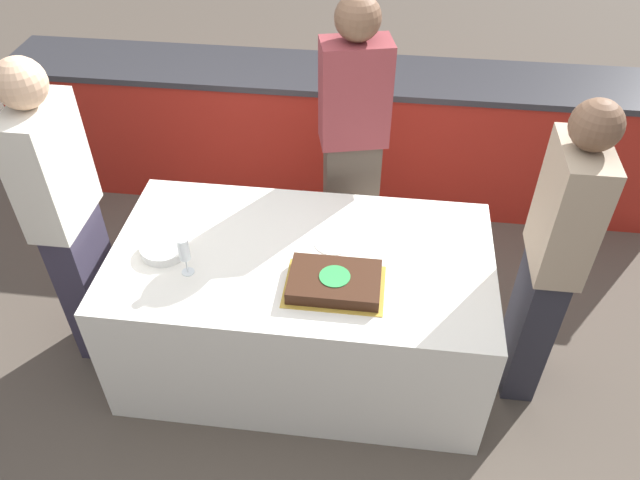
% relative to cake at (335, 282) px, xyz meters
% --- Properties ---
extents(ground_plane, '(14.00, 14.00, 0.00)m').
position_rel_cake_xyz_m(ground_plane, '(-0.18, 0.19, -0.79)').
color(ground_plane, brown).
extents(back_counter, '(4.40, 0.58, 0.92)m').
position_rel_cake_xyz_m(back_counter, '(-0.18, 1.77, -0.33)').
color(back_counter, '#A82319').
rests_on(back_counter, ground_plane).
extents(dining_table, '(1.81, 0.99, 0.75)m').
position_rel_cake_xyz_m(dining_table, '(-0.18, 0.19, -0.41)').
color(dining_table, white).
rests_on(dining_table, ground_plane).
extents(cake, '(0.44, 0.31, 0.07)m').
position_rel_cake_xyz_m(cake, '(0.00, 0.00, 0.00)').
color(cake, gold).
rests_on(cake, dining_table).
extents(plate_stack, '(0.22, 0.22, 0.04)m').
position_rel_cake_xyz_m(plate_stack, '(-0.82, 0.13, -0.01)').
color(plate_stack, white).
rests_on(plate_stack, dining_table).
extents(wine_glass, '(0.06, 0.06, 0.20)m').
position_rel_cake_xyz_m(wine_glass, '(-0.67, 0.01, 0.10)').
color(wine_glass, white).
rests_on(wine_glass, dining_table).
extents(side_plate_near_cake, '(0.18, 0.18, 0.00)m').
position_rel_cake_xyz_m(side_plate_near_cake, '(-0.04, 0.29, -0.03)').
color(side_plate_near_cake, white).
rests_on(side_plate_near_cake, dining_table).
extents(person_cutting_cake, '(0.39, 0.28, 1.72)m').
position_rel_cake_xyz_m(person_cutting_cake, '(0.00, 0.91, 0.13)').
color(person_cutting_cake, '#4C4238').
rests_on(person_cutting_cake, ground_plane).
extents(person_seated_left, '(0.22, 0.40, 1.67)m').
position_rel_cake_xyz_m(person_seated_left, '(-1.30, 0.19, 0.09)').
color(person_seated_left, '#383347').
rests_on(person_seated_left, ground_plane).
extents(person_seated_right, '(0.20, 0.37, 1.64)m').
position_rel_cake_xyz_m(person_seated_right, '(0.95, 0.19, 0.07)').
color(person_seated_right, '#282833').
rests_on(person_seated_right, ground_plane).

